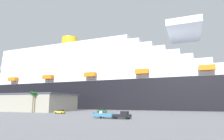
% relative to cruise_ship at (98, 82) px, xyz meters
% --- Properties ---
extents(ground_plane, '(600.00, 600.00, 0.00)m').
position_rel_cruise_ship_xyz_m(ground_plane, '(32.87, -37.94, -19.65)').
color(ground_plane, gray).
extents(cruise_ship, '(241.15, 46.82, 66.33)m').
position_rel_cruise_ship_xyz_m(cruise_ship, '(0.00, 0.00, 0.00)').
color(cruise_ship, black).
rests_on(cruise_ship, ground_plane).
extents(terminal_building, '(54.92, 27.19, 9.20)m').
position_rel_cruise_ship_xyz_m(terminal_building, '(-23.80, -46.42, -15.02)').
color(terminal_building, gray).
rests_on(terminal_building, ground_plane).
extents(pickup_truck, '(5.68, 2.47, 2.20)m').
position_rel_cruise_ship_xyz_m(pickup_truck, '(41.66, -78.66, -18.60)').
color(pickup_truck, black).
rests_on(pickup_truck, ground_plane).
extents(small_boat_on_trailer, '(8.70, 2.29, 2.15)m').
position_rel_cruise_ship_xyz_m(small_boat_on_trailer, '(36.45, -78.45, -18.69)').
color(small_boat_on_trailer, '#595960').
rests_on(small_boat_on_trailer, ground_plane).
extents(palm_tree, '(3.19, 3.45, 9.64)m').
position_rel_cruise_ship_xyz_m(palm_tree, '(-6.10, -60.58, -11.93)').
color(palm_tree, brown).
rests_on(palm_tree, ground_plane).
extents(parked_car_yellow_taxi, '(4.42, 2.14, 1.58)m').
position_rel_cruise_ship_xyz_m(parked_car_yellow_taxi, '(9.70, -62.05, -18.81)').
color(parked_car_yellow_taxi, yellow).
rests_on(parked_car_yellow_taxi, ground_plane).
extents(parked_car_green_wagon, '(4.85, 2.70, 1.58)m').
position_rel_cruise_ship_xyz_m(parked_car_green_wagon, '(23.55, -49.44, -18.81)').
color(parked_car_green_wagon, '#2D723F').
rests_on(parked_car_green_wagon, ground_plane).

